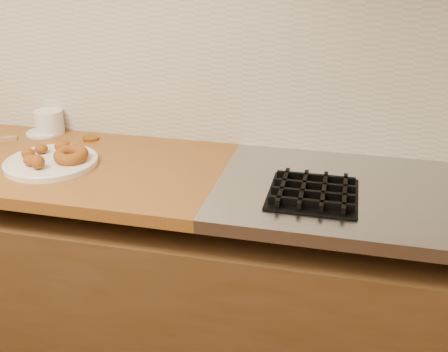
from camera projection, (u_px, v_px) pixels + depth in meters
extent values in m
cube|color=#C0B296|center=(106.00, 13.00, 1.88)|extent=(4.00, 0.02, 2.70)
cube|color=brown|center=(94.00, 285.00, 1.99)|extent=(3.60, 0.60, 0.77)
cube|color=#9EA0A5|center=(434.00, 202.00, 1.55)|extent=(1.30, 0.62, 0.04)
cube|color=beige|center=(108.00, 56.00, 1.93)|extent=(3.60, 0.02, 0.60)
cube|color=black|center=(313.00, 194.00, 1.54)|extent=(0.26, 0.26, 0.01)
cube|color=black|center=(283.00, 187.00, 1.56)|extent=(0.01, 0.24, 0.02)
cube|color=black|center=(311.00, 203.00, 1.46)|extent=(0.24, 0.01, 0.02)
cube|color=black|center=(303.00, 189.00, 1.54)|extent=(0.01, 0.24, 0.02)
cube|color=black|center=(313.00, 194.00, 1.51)|extent=(0.24, 0.01, 0.02)
cube|color=black|center=(324.00, 191.00, 1.53)|extent=(0.01, 0.24, 0.02)
cube|color=black|center=(314.00, 186.00, 1.56)|extent=(0.24, 0.01, 0.02)
cube|color=black|center=(345.00, 193.00, 1.52)|extent=(0.01, 0.24, 0.02)
cube|color=black|center=(316.00, 178.00, 1.62)|extent=(0.24, 0.01, 0.02)
cylinder|color=silver|center=(51.00, 162.00, 1.75)|extent=(0.31, 0.31, 0.02)
torus|color=#92511F|center=(71.00, 155.00, 1.74)|extent=(0.13, 0.14, 0.05)
ellipsoid|color=#92511F|center=(41.00, 149.00, 1.80)|extent=(0.06, 0.06, 0.03)
ellipsoid|color=#92511F|center=(28.00, 154.00, 1.74)|extent=(0.05, 0.04, 0.04)
ellipsoid|color=#92511F|center=(31.00, 160.00, 1.69)|extent=(0.06, 0.04, 0.04)
ellipsoid|color=#92511F|center=(38.00, 162.00, 1.67)|extent=(0.06, 0.06, 0.05)
ellipsoid|color=#92511F|center=(62.00, 146.00, 1.81)|extent=(0.07, 0.07, 0.04)
cylinder|color=silver|center=(49.00, 122.00, 2.03)|extent=(0.14, 0.14, 0.09)
cylinder|color=silver|center=(44.00, 133.00, 2.04)|extent=(0.14, 0.14, 0.01)
cylinder|color=#A0611B|center=(91.00, 138.00, 1.98)|extent=(0.08, 0.08, 0.01)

